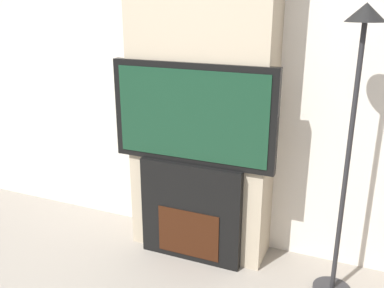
# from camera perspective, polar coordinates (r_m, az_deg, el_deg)

# --- Properties ---
(wall_back) EXTENTS (6.00, 0.06, 2.70)m
(wall_back) POSITION_cam_1_polar(r_m,az_deg,el_deg) (3.18, 2.67, 9.87)
(wall_back) COLOR silver
(wall_back) RESTS_ON ground_plane
(chimney_breast) EXTENTS (1.02, 0.34, 2.70)m
(chimney_breast) POSITION_cam_1_polar(r_m,az_deg,el_deg) (3.00, 1.30, 9.34)
(chimney_breast) COLOR tan
(chimney_breast) RESTS_ON ground_plane
(fireplace) EXTENTS (0.76, 0.15, 0.75)m
(fireplace) POSITION_cam_1_polar(r_m,az_deg,el_deg) (3.15, -0.01, -8.95)
(fireplace) COLOR black
(fireplace) RESTS_ON ground_plane
(television) EXTENTS (1.17, 0.07, 0.70)m
(television) POSITION_cam_1_polar(r_m,az_deg,el_deg) (2.89, -0.02, 3.93)
(television) COLOR black
(television) RESTS_ON fireplace
(floor_lamp) EXTENTS (0.25, 0.25, 1.82)m
(floor_lamp) POSITION_cam_1_polar(r_m,az_deg,el_deg) (2.62, 20.83, 4.64)
(floor_lamp) COLOR #262628
(floor_lamp) RESTS_ON ground_plane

